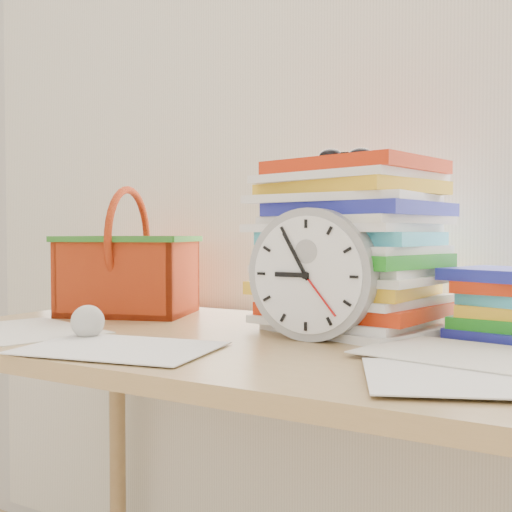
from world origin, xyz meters
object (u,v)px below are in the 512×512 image
Objects in this scene: basket at (129,252)px; clock at (312,274)px; desk at (270,379)px; paper_stack at (352,246)px.

clock is at bearing -32.04° from basket.
clock is 0.56m from basket.
clock is at bearing 19.60° from desk.
basket is at bearing 167.51° from clock.
basket is (-0.56, -0.03, -0.02)m from paper_stack.
paper_stack is 1.46× the size of clock.
desk is 0.21m from clock.
basket is (-0.54, 0.12, 0.03)m from clock.
clock is (-0.02, -0.15, -0.05)m from paper_stack.
clock reaches higher than desk.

